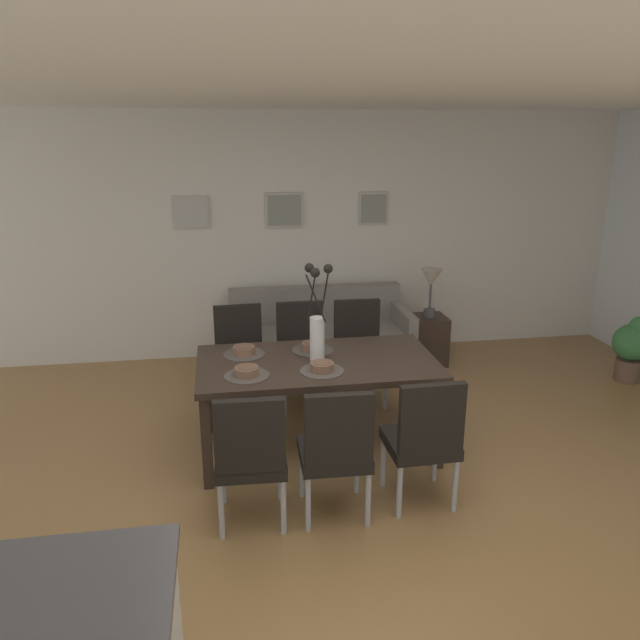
{
  "coord_description": "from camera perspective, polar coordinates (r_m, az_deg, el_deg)",
  "views": [
    {
      "loc": [
        -0.8,
        -3.35,
        2.43
      ],
      "look_at": [
        -0.05,
        1.26,
        0.97
      ],
      "focal_mm": 34.85,
      "sensor_mm": 36.0,
      "label": 1
    }
  ],
  "objects": [
    {
      "name": "bowl_near_left",
      "position": [
        4.43,
        -6.75,
        -4.63
      ],
      "size": [
        0.17,
        0.17,
        0.07
      ],
      "color": "brown",
      "rests_on": "dining_table"
    },
    {
      "name": "ceiling_panel",
      "position": [
        3.85,
        3.02,
        20.46
      ],
      "size": [
        9.0,
        7.2,
        0.08
      ],
      "primitive_type": "cube",
      "color": "white"
    },
    {
      "name": "placemat_near_left",
      "position": [
        4.45,
        -6.73,
        -5.07
      ],
      "size": [
        0.32,
        0.32,
        0.01
      ],
      "primitive_type": "cylinder",
      "color": "#4C4742",
      "rests_on": "dining_table"
    },
    {
      "name": "dining_chair_mid_left",
      "position": [
        4.15,
        9.56,
        -10.45
      ],
      "size": [
        0.45,
        0.45,
        0.92
      ],
      "color": "black",
      "rests_on": "ground"
    },
    {
      "name": "bowl_far_left",
      "position": [
        4.48,
        0.18,
        -4.25
      ],
      "size": [
        0.17,
        0.17,
        0.07
      ],
      "color": "brown",
      "rests_on": "dining_table"
    },
    {
      "name": "bowl_far_right",
      "position": [
        4.89,
        -0.66,
        -2.38
      ],
      "size": [
        0.17,
        0.17,
        0.07
      ],
      "color": "brown",
      "rests_on": "dining_table"
    },
    {
      "name": "centerpiece_vase",
      "position": [
        4.6,
        -0.26,
        -0.44
      ],
      "size": [
        0.21,
        0.23,
        0.73
      ],
      "color": "silver",
      "rests_on": "dining_table"
    },
    {
      "name": "framed_picture_left",
      "position": [
        6.59,
        -11.77,
        9.66
      ],
      "size": [
        0.37,
        0.03,
        0.33
      ],
      "color": "#B2ADA3"
    },
    {
      "name": "side_table",
      "position": [
        6.7,
        9.88,
        -1.81
      ],
      "size": [
        0.36,
        0.36,
        0.52
      ],
      "primitive_type": "cube",
      "color": "#33261E",
      "rests_on": "ground"
    },
    {
      "name": "potted_plant",
      "position": [
        6.84,
        26.74,
        -2.08
      ],
      "size": [
        0.36,
        0.36,
        0.67
      ],
      "color": "brown",
      "rests_on": "ground"
    },
    {
      "name": "dining_chair_mid_right",
      "position": [
        5.68,
        3.59,
        -2.43
      ],
      "size": [
        0.45,
        0.45,
        0.92
      ],
      "color": "black",
      "rests_on": "ground"
    },
    {
      "name": "back_wall_panel",
      "position": [
        6.75,
        -2.3,
        7.71
      ],
      "size": [
        9.0,
        0.1,
        2.6
      ],
      "primitive_type": "cube",
      "color": "silver",
      "rests_on": "ground"
    },
    {
      "name": "framed_picture_right",
      "position": [
        6.79,
        4.93,
        10.17
      ],
      "size": [
        0.32,
        0.03,
        0.35
      ],
      "color": "#B2ADA3"
    },
    {
      "name": "dining_chair_near_right",
      "position": [
        5.55,
        -7.38,
        -3.01
      ],
      "size": [
        0.46,
        0.46,
        0.92
      ],
      "color": "black",
      "rests_on": "ground"
    },
    {
      "name": "ground_plane",
      "position": [
        4.22,
        3.63,
        -17.85
      ],
      "size": [
        9.0,
        9.0,
        0.0
      ],
      "primitive_type": "plane",
      "color": "olive"
    },
    {
      "name": "dining_chair_near_left",
      "position": [
        3.92,
        -6.39,
        -12.05
      ],
      "size": [
        0.46,
        0.46,
        0.92
      ],
      "color": "black",
      "rests_on": "ground"
    },
    {
      "name": "framed_picture_center",
      "position": [
        6.62,
        -3.3,
        10.02
      ],
      "size": [
        0.4,
        0.03,
        0.37
      ],
      "color": "#B2ADA3"
    },
    {
      "name": "placemat_far_left",
      "position": [
        4.5,
        0.18,
        -4.69
      ],
      "size": [
        0.32,
        0.32,
        0.01
      ],
      "primitive_type": "cylinder",
      "color": "#4C4742",
      "rests_on": "dining_table"
    },
    {
      "name": "dining_table",
      "position": [
        4.72,
        -0.26,
        -4.57
      ],
      "size": [
        1.8,
        0.97,
        0.74
      ],
      "color": "#33261E",
      "rests_on": "ground"
    },
    {
      "name": "dining_chair_far_right",
      "position": [
        5.6,
        -1.71,
        -2.68
      ],
      "size": [
        0.44,
        0.44,
        0.92
      ],
      "color": "black",
      "rests_on": "ground"
    },
    {
      "name": "placemat_far_right",
      "position": [
        4.9,
        -0.66,
        -2.79
      ],
      "size": [
        0.32,
        0.32,
        0.01
      ],
      "primitive_type": "cylinder",
      "color": "#4C4742",
      "rests_on": "dining_table"
    },
    {
      "name": "bowl_near_right",
      "position": [
        4.84,
        -7.0,
        -2.71
      ],
      "size": [
        0.17,
        0.17,
        0.07
      ],
      "color": "brown",
      "rests_on": "dining_table"
    },
    {
      "name": "sofa",
      "position": [
        6.5,
        -0.05,
        -1.97
      ],
      "size": [
        1.84,
        0.84,
        0.8
      ],
      "color": "gray",
      "rests_on": "ground"
    },
    {
      "name": "placemat_near_right",
      "position": [
        4.85,
        -6.99,
        -3.12
      ],
      "size": [
        0.32,
        0.32,
        0.01
      ],
      "primitive_type": "cylinder",
      "color": "#4C4742",
      "rests_on": "dining_table"
    },
    {
      "name": "dining_chair_far_left",
      "position": [
        3.97,
        1.47,
        -11.57
      ],
      "size": [
        0.45,
        0.45,
        0.92
      ],
      "color": "black",
      "rests_on": "ground"
    },
    {
      "name": "table_lamp",
      "position": [
        6.52,
        10.16,
        3.45
      ],
      "size": [
        0.22,
        0.22,
        0.51
      ],
      "color": "#4C4C51",
      "rests_on": "side_table"
    }
  ]
}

